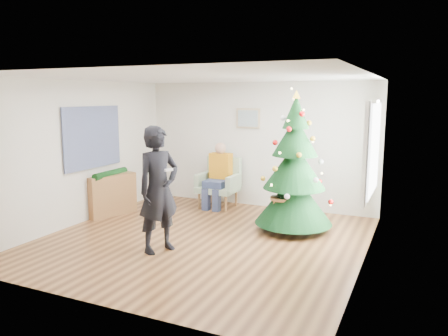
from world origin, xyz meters
The scene contains 19 objects.
floor centered at (0.00, 0.00, 0.00)m, with size 5.00×5.00×0.00m, color brown.
ceiling centered at (0.00, 0.00, 2.60)m, with size 5.00×5.00×0.00m, color white.
wall_back centered at (0.00, 2.50, 1.30)m, with size 5.00×5.00×0.00m, color silver.
wall_front centered at (0.00, -2.50, 1.30)m, with size 5.00×5.00×0.00m, color silver.
wall_left centered at (-2.50, 0.00, 1.30)m, with size 5.00×5.00×0.00m, color silver.
wall_right centered at (2.50, 0.00, 1.30)m, with size 5.00×5.00×0.00m, color silver.
window_panel centered at (2.47, 1.00, 1.50)m, with size 0.04×1.30×1.40m, color white.
curtains centered at (2.44, 1.00, 1.50)m, with size 0.05×1.75×1.50m.
christmas_tree centered at (1.19, 1.12, 1.09)m, with size 1.33×1.33×2.41m.
stool centered at (1.02, 0.96, 0.31)m, with size 0.40×0.40×0.60m.
laptop centered at (1.02, 0.96, 0.61)m, with size 0.33×0.21×0.03m, color silver.
armchair centered at (-0.68, 2.07, 0.39)m, with size 0.82×0.74×1.03m.
seated_person centered at (-0.68, 2.01, 0.70)m, with size 0.45×0.65×1.35m.
standing_man centered at (-0.36, -0.73, 0.94)m, with size 0.69×0.45×1.89m, color black.
game_controller centered at (-0.16, -0.76, 1.26)m, with size 0.04×0.13×0.04m, color white.
console centered at (-2.33, 0.60, 0.40)m, with size 0.30×1.00×0.80m, color brown.
garland centered at (-2.33, 0.60, 0.82)m, with size 0.14×0.14×0.90m, color black.
tapestry centered at (-2.46, 0.30, 1.55)m, with size 0.03×1.50×1.15m, color black.
framed_picture centered at (-0.20, 2.46, 1.85)m, with size 0.52×0.05×0.42m.
Camera 1 is at (3.15, -6.07, 2.31)m, focal length 35.00 mm.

